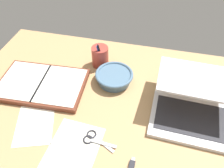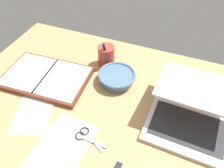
{
  "view_description": "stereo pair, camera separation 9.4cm",
  "coord_description": "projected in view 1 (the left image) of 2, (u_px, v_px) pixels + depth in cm",
  "views": [
    {
      "loc": [
        13.59,
        -54.25,
        76.71
      ],
      "look_at": [
        -1.42,
        9.56,
        9.0
      ],
      "focal_mm": 35.0,
      "sensor_mm": 36.0,
      "label": 1
    },
    {
      "loc": [
        22.58,
        -51.44,
        76.71
      ],
      "look_at": [
        -1.42,
        9.56,
        9.0
      ],
      "focal_mm": 35.0,
      "sensor_mm": 36.0,
      "label": 2
    }
  ],
  "objects": [
    {
      "name": "scissors",
      "position": [
        93.0,
        139.0,
        0.83
      ],
      "size": [
        13.32,
        7.71,
        0.8
      ],
      "rotation": [
        0.0,
        0.0,
        -0.27
      ],
      "color": "#B7B7BC",
      "rests_on": "desk_top"
    },
    {
      "name": "planner",
      "position": [
        42.0,
        84.0,
        1.02
      ],
      "size": [
        41.4,
        28.2,
        2.92
      ],
      "rotation": [
        0.0,
        0.0,
        0.06
      ],
      "color": "brown",
      "rests_on": "desk_top"
    },
    {
      "name": "bowl",
      "position": [
        114.0,
        77.0,
        1.03
      ],
      "size": [
        17.99,
        17.99,
        5.21
      ],
      "color": "slate",
      "rests_on": "desk_top"
    },
    {
      "name": "paper_sheet_front",
      "position": [
        71.0,
        153.0,
        0.79
      ],
      "size": [
        19.61,
        27.66,
        0.16
      ],
      "primitive_type": "cube",
      "rotation": [
        0.0,
        0.0,
        -0.06
      ],
      "color": "silver",
      "rests_on": "desk_top"
    },
    {
      "name": "usb_drive",
      "position": [
        131.0,
        168.0,
        0.75
      ],
      "size": [
        2.25,
        7.26,
        1.0
      ],
      "rotation": [
        0.0,
        0.0,
        -0.04
      ],
      "color": "black",
      "rests_on": "desk_top"
    },
    {
      "name": "pen_cup",
      "position": [
        100.0,
        56.0,
        1.1
      ],
      "size": [
        8.37,
        8.37,
        14.46
      ],
      "color": "#9E382D",
      "rests_on": "desk_top"
    },
    {
      "name": "desk_top",
      "position": [
        110.0,
        113.0,
        0.93
      ],
      "size": [
        140.0,
        100.0,
        2.0
      ],
      "primitive_type": "cube",
      "color": "tan",
      "rests_on": "ground"
    },
    {
      "name": "laptop",
      "position": [
        193.0,
        105.0,
        0.88
      ],
      "size": [
        33.01,
        35.93,
        15.78
      ],
      "rotation": [
        0.0,
        0.0,
        -0.04
      ],
      "color": "silver",
      "rests_on": "desk_top"
    },
    {
      "name": "paper_sheet_beside_planner",
      "position": [
        36.0,
        118.0,
        0.9
      ],
      "size": [
        22.17,
        29.12,
        0.16
      ],
      "primitive_type": "cube",
      "rotation": [
        0.0,
        0.0,
        0.33
      ],
      "color": "silver",
      "rests_on": "desk_top"
    }
  ]
}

